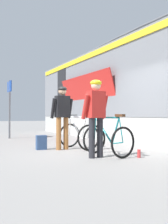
{
  "coord_description": "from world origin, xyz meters",
  "views": [
    {
      "loc": [
        -3.57,
        -6.6,
        0.96
      ],
      "look_at": [
        -0.18,
        0.5,
        1.05
      ],
      "focal_mm": 45.35,
      "sensor_mm": 36.0,
      "label": 1
    }
  ],
  "objects": [
    {
      "name": "cyclist_far_in_red",
      "position": [
        -0.58,
        -0.96,
        1.05
      ],
      "size": [
        0.63,
        0.35,
        1.76
      ],
      "color": "#232328",
      "rests_on": "ground"
    },
    {
      "name": "cyclist_near_in_dark",
      "position": [
        -0.73,
        0.77,
        1.05
      ],
      "size": [
        0.62,
        0.33,
        1.76
      ],
      "color": "#935B2D",
      "rests_on": "ground"
    },
    {
      "name": "bicycle_far_teal",
      "position": [
        -0.18,
        -0.82,
        0.4
      ],
      "size": [
        0.9,
        1.18,
        0.99
      ],
      "color": "black",
      "rests_on": "ground"
    },
    {
      "name": "water_bottle_near_the_bikes",
      "position": [
        0.31,
        -1.36,
        0.09
      ],
      "size": [
        0.07,
        0.07,
        0.19
      ],
      "primitive_type": "cylinder",
      "color": "red",
      "rests_on": "ground"
    },
    {
      "name": "platform_sign_post",
      "position": [
        -1.33,
        5.26,
        1.62
      ],
      "size": [
        0.08,
        0.7,
        2.4
      ],
      "color": "#595B60",
      "rests_on": "ground"
    },
    {
      "name": "bicycle_near_white",
      "position": [
        -0.24,
        0.72,
        0.4
      ],
      "size": [
        0.84,
        1.15,
        0.99
      ],
      "color": "black",
      "rests_on": "ground"
    },
    {
      "name": "backpack_on_platform",
      "position": [
        -1.25,
        1.02,
        0.2
      ],
      "size": [
        0.29,
        0.19,
        0.4
      ],
      "primitive_type": "cube",
      "rotation": [
        0.0,
        0.0,
        -0.03
      ],
      "color": "navy",
      "rests_on": "ground"
    },
    {
      "name": "ground_plane",
      "position": [
        0.0,
        0.0,
        0.0
      ],
      "size": [
        80.0,
        80.0,
        0.0
      ],
      "primitive_type": "plane",
      "color": "gray"
    }
  ]
}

